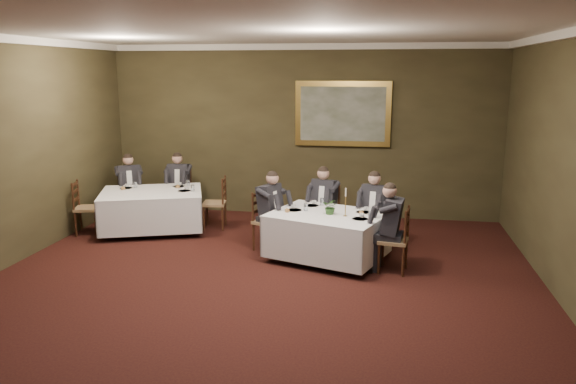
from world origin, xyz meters
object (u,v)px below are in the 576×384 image
(centerpiece, at_px, (331,206))
(chair_main_endleft, at_px, (268,233))
(diner_main_backleft, at_px, (325,213))
(diner_main_backright, at_px, (375,220))
(chair_sec_endleft, at_px, (87,219))
(chair_sec_backright, at_px, (180,203))
(diner_sec_backright, at_px, (180,193))
(candlestick, at_px, (345,205))
(table_main, at_px, (327,233))
(chair_sec_endright, at_px, (215,214))
(diner_main_endright, at_px, (393,239))
(diner_main_endleft, at_px, (269,220))
(chair_main_backright, at_px, (375,233))
(table_second, at_px, (152,208))
(diner_sec_backleft, at_px, (130,195))
(chair_main_endright, at_px, (393,253))
(chair_sec_backleft, at_px, (130,205))
(chair_main_backleft, at_px, (325,226))
(painting, at_px, (343,114))

(centerpiece, bearing_deg, chair_main_endleft, 159.88)
(diner_main_backleft, height_order, diner_main_backright, same)
(chair_main_endleft, bearing_deg, chair_sec_endleft, -71.65)
(chair_sec_backright, relative_size, diner_sec_backright, 0.74)
(chair_main_endleft, height_order, diner_sec_backright, diner_sec_backright)
(diner_main_backleft, distance_m, candlestick, 1.25)
(table_main, relative_size, diner_main_backleft, 1.55)
(chair_sec_endleft, bearing_deg, chair_sec_endright, 93.39)
(diner_main_backleft, height_order, chair_sec_endleft, diner_main_backleft)
(diner_main_endright, bearing_deg, chair_sec_endleft, 87.49)
(diner_main_endleft, bearing_deg, diner_main_backleft, 149.48)
(diner_sec_backright, bearing_deg, table_main, 141.48)
(centerpiece, relative_size, candlestick, 0.59)
(chair_main_backright, bearing_deg, table_second, 13.12)
(diner_main_endleft, height_order, diner_sec_backleft, same)
(chair_main_backright, xyz_separation_m, candlestick, (-0.45, -0.80, 0.65))
(chair_main_endleft, distance_m, chair_sec_endright, 1.71)
(diner_sec_backright, distance_m, chair_sec_endright, 1.19)
(diner_main_backleft, relative_size, chair_main_endleft, 1.35)
(chair_main_endright, xyz_separation_m, chair_sec_backleft, (-5.26, 2.20, 0.00))
(diner_main_endright, xyz_separation_m, chair_sec_endright, (-3.35, 1.85, -0.23))
(chair_sec_endright, bearing_deg, chair_sec_endleft, 101.31)
(chair_main_backleft, height_order, centerpiece, centerpiece)
(chair_main_endright, distance_m, chair_sec_backleft, 5.70)
(diner_sec_backleft, bearing_deg, chair_main_backright, 136.08)
(diner_main_backright, xyz_separation_m, painting, (-0.73, 2.10, 1.61))
(chair_sec_endleft, bearing_deg, centerpiece, 64.74)
(chair_sec_backright, bearing_deg, diner_sec_backright, 90.00)
(diner_sec_backleft, height_order, diner_sec_backright, same)
(diner_main_endleft, bearing_deg, chair_sec_endleft, -71.71)
(candlestick, bearing_deg, chair_main_endright, -18.51)
(chair_main_backright, height_order, painting, painting)
(diner_main_endright, xyz_separation_m, centerpiece, (-0.98, 0.33, 0.39))
(diner_main_backleft, bearing_deg, candlestick, 130.46)
(table_main, relative_size, diner_main_backright, 1.55)
(chair_sec_backright, distance_m, diner_sec_backright, 0.23)
(centerpiece, bearing_deg, candlestick, -17.49)
(table_second, bearing_deg, diner_main_backright, -5.82)
(diner_main_backright, relative_size, diner_sec_backleft, 1.00)
(chair_main_backright, bearing_deg, chair_sec_endleft, 18.57)
(chair_main_backleft, relative_size, chair_sec_backright, 1.00)
(chair_main_endleft, bearing_deg, chair_main_endright, 94.73)
(diner_sec_backleft, xyz_separation_m, chair_sec_endleft, (-0.32, -1.12, -0.23))
(chair_main_backleft, distance_m, diner_main_backright, 0.96)
(diner_main_backright, height_order, chair_sec_backleft, diner_main_backright)
(chair_main_backleft, xyz_separation_m, diner_main_backleft, (-0.00, -0.01, 0.23))
(chair_sec_endleft, bearing_deg, chair_main_backright, 73.73)
(chair_main_backright, distance_m, diner_main_endright, 1.11)
(chair_sec_backleft, xyz_separation_m, diner_sec_backright, (0.95, 0.32, 0.23))
(chair_main_backright, relative_size, diner_main_endleft, 0.74)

